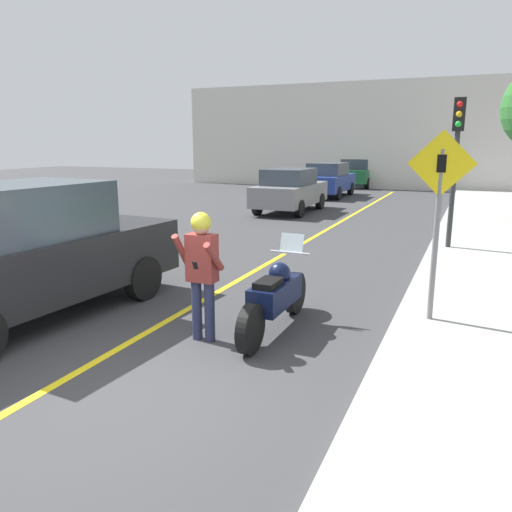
{
  "coord_description": "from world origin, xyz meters",
  "views": [
    {
      "loc": [
        3.53,
        -4.1,
        2.66
      ],
      "look_at": [
        0.67,
        2.44,
        1.03
      ],
      "focal_mm": 35.0,
      "sensor_mm": 36.0,
      "label": 1
    }
  ],
  "objects_px": {
    "crossing_sign": "(438,208)",
    "traffic_light": "(457,145)",
    "parked_car_blue": "(328,179)",
    "parked_car_grey": "(290,190)",
    "motorcycle": "(276,296)",
    "suv_nearby": "(26,253)",
    "person_biker": "(202,263)",
    "parked_car_green": "(358,173)"
  },
  "relations": [
    {
      "from": "motorcycle",
      "to": "parked_car_grey",
      "type": "bearing_deg",
      "value": 108.97
    },
    {
      "from": "suv_nearby",
      "to": "traffic_light",
      "type": "bearing_deg",
      "value": 53.55
    },
    {
      "from": "parked_car_blue",
      "to": "parked_car_green",
      "type": "bearing_deg",
      "value": 89.05
    },
    {
      "from": "suv_nearby",
      "to": "crossing_sign",
      "type": "distance_m",
      "value": 6.05
    },
    {
      "from": "motorcycle",
      "to": "parked_car_green",
      "type": "height_order",
      "value": "parked_car_green"
    },
    {
      "from": "parked_car_blue",
      "to": "suv_nearby",
      "type": "bearing_deg",
      "value": -88.07
    },
    {
      "from": "person_biker",
      "to": "suv_nearby",
      "type": "height_order",
      "value": "suv_nearby"
    },
    {
      "from": "parked_car_green",
      "to": "parked_car_grey",
      "type": "bearing_deg",
      "value": -89.76
    },
    {
      "from": "crossing_sign",
      "to": "parked_car_green",
      "type": "height_order",
      "value": "crossing_sign"
    },
    {
      "from": "suv_nearby",
      "to": "traffic_light",
      "type": "height_order",
      "value": "traffic_light"
    },
    {
      "from": "crossing_sign",
      "to": "traffic_light",
      "type": "bearing_deg",
      "value": 90.47
    },
    {
      "from": "motorcycle",
      "to": "parked_car_grey",
      "type": "xyz_separation_m",
      "value": [
        -4.11,
        11.95,
        0.34
      ]
    },
    {
      "from": "traffic_light",
      "to": "parked_car_blue",
      "type": "distance_m",
      "value": 13.16
    },
    {
      "from": "person_biker",
      "to": "crossing_sign",
      "type": "xyz_separation_m",
      "value": [
        2.81,
        1.7,
        0.67
      ]
    },
    {
      "from": "traffic_light",
      "to": "parked_car_grey",
      "type": "height_order",
      "value": "traffic_light"
    },
    {
      "from": "person_biker",
      "to": "suv_nearby",
      "type": "distance_m",
      "value": 2.86
    },
    {
      "from": "parked_car_blue",
      "to": "parked_car_grey",
      "type": "bearing_deg",
      "value": -88.51
    },
    {
      "from": "crossing_sign",
      "to": "parked_car_grey",
      "type": "bearing_deg",
      "value": 119.21
    },
    {
      "from": "parked_car_grey",
      "to": "parked_car_green",
      "type": "xyz_separation_m",
      "value": [
        -0.05,
        12.37,
        0.0
      ]
    },
    {
      "from": "crossing_sign",
      "to": "traffic_light",
      "type": "height_order",
      "value": "traffic_light"
    },
    {
      "from": "parked_car_grey",
      "to": "parked_car_blue",
      "type": "relative_size",
      "value": 1.0
    },
    {
      "from": "motorcycle",
      "to": "crossing_sign",
      "type": "relative_size",
      "value": 0.89
    },
    {
      "from": "person_biker",
      "to": "parked_car_green",
      "type": "relative_size",
      "value": 0.42
    },
    {
      "from": "suv_nearby",
      "to": "parked_car_blue",
      "type": "distance_m",
      "value": 19.05
    },
    {
      "from": "suv_nearby",
      "to": "traffic_light",
      "type": "xyz_separation_m",
      "value": [
        5.61,
        7.59,
        1.56
      ]
    },
    {
      "from": "motorcycle",
      "to": "parked_car_blue",
      "type": "relative_size",
      "value": 0.57
    },
    {
      "from": "crossing_sign",
      "to": "traffic_light",
      "type": "xyz_separation_m",
      "value": [
        -0.05,
        5.56,
        0.84
      ]
    },
    {
      "from": "motorcycle",
      "to": "parked_car_blue",
      "type": "height_order",
      "value": "parked_car_blue"
    },
    {
      "from": "parked_car_grey",
      "to": "motorcycle",
      "type": "bearing_deg",
      "value": -71.03
    },
    {
      "from": "crossing_sign",
      "to": "parked_car_grey",
      "type": "distance_m",
      "value": 12.61
    },
    {
      "from": "motorcycle",
      "to": "person_biker",
      "type": "distance_m",
      "value": 1.21
    },
    {
      "from": "parked_car_green",
      "to": "motorcycle",
      "type": "bearing_deg",
      "value": -80.29
    },
    {
      "from": "motorcycle",
      "to": "suv_nearby",
      "type": "distance_m",
      "value": 3.81
    },
    {
      "from": "traffic_light",
      "to": "parked_car_green",
      "type": "xyz_separation_m",
      "value": [
        -6.14,
        17.79,
        -1.75
      ]
    },
    {
      "from": "crossing_sign",
      "to": "parked_car_blue",
      "type": "relative_size",
      "value": 0.64
    },
    {
      "from": "person_biker",
      "to": "parked_car_grey",
      "type": "bearing_deg",
      "value": 104.72
    },
    {
      "from": "crossing_sign",
      "to": "parked_car_blue",
      "type": "distance_m",
      "value": 18.16
    },
    {
      "from": "parked_car_blue",
      "to": "crossing_sign",
      "type": "bearing_deg",
      "value": -69.69
    },
    {
      "from": "traffic_light",
      "to": "person_biker",
      "type": "bearing_deg",
      "value": -110.81
    },
    {
      "from": "parked_car_blue",
      "to": "parked_car_green",
      "type": "height_order",
      "value": "same"
    },
    {
      "from": "suv_nearby",
      "to": "parked_car_green",
      "type": "bearing_deg",
      "value": 91.21
    },
    {
      "from": "parked_car_grey",
      "to": "parked_car_green",
      "type": "distance_m",
      "value": 12.37
    }
  ]
}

